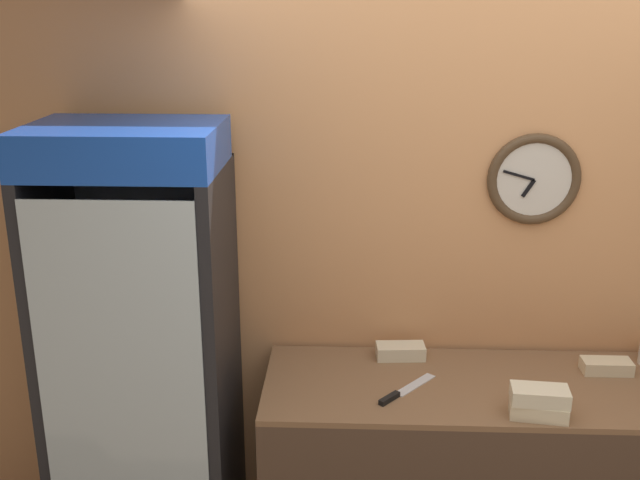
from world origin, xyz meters
name	(u,v)px	position (x,y,z in m)	size (l,w,h in m)	color
wall_back	(468,257)	(0.00, 1.27, 1.35)	(5.20, 0.10, 2.70)	tan
prep_counter	(468,475)	(0.00, 0.89, 0.46)	(1.81, 0.67, 0.91)	#4C3828
beverage_cooler	(145,330)	(-1.44, 0.96, 1.10)	(0.76, 0.64, 2.02)	black
sandwich_stack_bottom	(538,409)	(0.21, 0.63, 0.94)	(0.24, 0.15, 0.06)	beige
sandwich_stack_middle	(540,395)	(0.21, 0.63, 1.01)	(0.23, 0.14, 0.06)	beige
sandwich_flat_left	(606,366)	(0.60, 1.02, 0.94)	(0.21, 0.10, 0.06)	beige
sandwich_flat_right	(401,351)	(-0.30, 1.12, 0.94)	(0.23, 0.12, 0.06)	beige
chefs_knife	(400,393)	(-0.33, 0.78, 0.92)	(0.26, 0.29, 0.02)	silver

